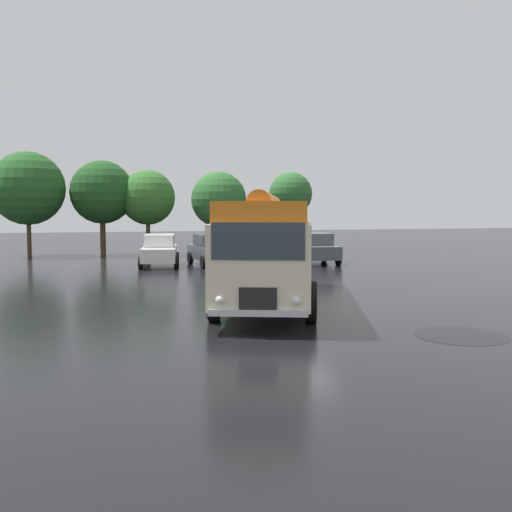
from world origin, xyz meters
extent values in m
plane|color=black|center=(0.00, 0.00, 0.00)|extent=(120.00, 120.00, 0.00)
cube|color=beige|center=(-0.72, 0.53, 1.60)|extent=(5.54, 10.28, 2.10)
cube|color=orange|center=(-0.72, 0.53, 2.93)|extent=(5.29, 10.02, 0.56)
cylinder|color=orange|center=(-0.72, 0.53, 3.19)|extent=(3.58, 9.20, 0.60)
cube|color=#2D3842|center=(0.58, 0.41, 2.17)|extent=(2.57, 7.60, 0.84)
cube|color=#2D3842|center=(-1.82, 1.21, 2.17)|extent=(2.57, 7.60, 0.84)
cube|color=orange|center=(0.55, 0.32, 1.63)|extent=(2.63, 7.79, 0.12)
cube|color=orange|center=(-1.85, 1.12, 1.63)|extent=(2.63, 7.79, 0.12)
cube|color=#2D3842|center=(-2.30, -4.23, 2.27)|extent=(2.10, 0.73, 0.88)
cube|color=black|center=(-2.31, -4.23, 0.90)|extent=(0.87, 0.34, 0.56)
cube|color=silver|center=(-2.31, -4.25, 0.57)|extent=(2.28, 0.85, 0.16)
sphere|color=white|center=(-1.46, -4.53, 0.87)|extent=(0.22, 0.22, 0.22)
sphere|color=white|center=(-3.16, -3.96, 0.87)|extent=(0.22, 0.22, 0.22)
cylinder|color=black|center=(-0.46, -2.82, 0.55)|extent=(0.61, 1.13, 1.10)
cylinder|color=orange|center=(-0.46, -2.82, 0.55)|extent=(0.43, 0.47, 0.39)
cylinder|color=black|center=(-2.93, -2.00, 0.55)|extent=(0.61, 1.13, 1.10)
cylinder|color=orange|center=(-2.93, -2.00, 0.55)|extent=(0.43, 0.47, 0.39)
cylinder|color=black|center=(1.44, 2.87, 0.55)|extent=(0.61, 1.13, 1.10)
cylinder|color=orange|center=(1.44, 2.87, 0.55)|extent=(0.43, 0.47, 0.39)
cylinder|color=black|center=(-1.03, 3.69, 0.55)|extent=(0.61, 1.13, 1.10)
cylinder|color=orange|center=(-1.03, 3.69, 0.55)|extent=(0.43, 0.47, 0.39)
cube|color=silver|center=(-2.90, 13.57, 0.67)|extent=(2.28, 4.40, 0.70)
cube|color=silver|center=(-2.87, 13.71, 1.34)|extent=(1.79, 2.38, 0.64)
cube|color=#2D3842|center=(-2.12, 13.61, 1.34)|extent=(0.30, 1.92, 0.50)
cube|color=#2D3842|center=(-3.62, 13.82, 1.34)|extent=(0.30, 1.92, 0.50)
cylinder|color=black|center=(-2.21, 12.15, 0.32)|extent=(0.29, 0.66, 0.64)
cylinder|color=black|center=(-3.95, 12.40, 0.32)|extent=(0.29, 0.66, 0.64)
cylinder|color=black|center=(-1.84, 14.73, 0.32)|extent=(0.29, 0.66, 0.64)
cylinder|color=black|center=(-3.58, 14.98, 0.32)|extent=(0.29, 0.66, 0.64)
cube|color=#4C5156|center=(-0.13, 13.34, 0.67)|extent=(2.14, 4.36, 0.70)
cube|color=#4C5156|center=(-0.15, 13.49, 1.34)|extent=(1.72, 2.33, 0.64)
cube|color=#2D3842|center=(0.61, 13.57, 1.34)|extent=(0.23, 1.92, 0.50)
cube|color=#2D3842|center=(-0.90, 13.41, 1.34)|extent=(0.23, 1.92, 0.50)
cylinder|color=black|center=(0.88, 12.14, 0.32)|extent=(0.27, 0.66, 0.64)
cylinder|color=black|center=(-0.87, 11.96, 0.32)|extent=(0.27, 0.66, 0.64)
cylinder|color=black|center=(0.61, 14.73, 0.32)|extent=(0.27, 0.66, 0.64)
cylinder|color=black|center=(-1.14, 14.54, 0.32)|extent=(0.27, 0.66, 0.64)
cube|color=#4C5156|center=(2.67, 13.15, 0.67)|extent=(2.29, 4.40, 0.70)
cube|color=#4C5156|center=(2.65, 13.30, 1.34)|extent=(1.79, 2.38, 0.64)
cube|color=#2D3842|center=(3.40, 13.41, 1.34)|extent=(0.30, 1.92, 0.50)
cube|color=#2D3842|center=(1.90, 13.19, 1.34)|extent=(0.30, 1.92, 0.50)
cylinder|color=black|center=(3.73, 11.99, 0.32)|extent=(0.29, 0.66, 0.64)
cylinder|color=black|center=(1.99, 11.74, 0.32)|extent=(0.29, 0.66, 0.64)
cylinder|color=black|center=(3.36, 14.57, 0.32)|extent=(0.29, 0.66, 0.64)
cylinder|color=black|center=(1.62, 14.31, 0.32)|extent=(0.29, 0.66, 0.64)
cube|color=#4C5156|center=(5.59, 13.17, 0.67)|extent=(2.02, 4.32, 0.70)
cube|color=#4C5156|center=(5.60, 13.32, 1.34)|extent=(1.66, 2.29, 0.64)
cube|color=#2D3842|center=(6.35, 13.26, 1.34)|extent=(0.17, 1.93, 0.50)
cube|color=#2D3842|center=(4.84, 13.37, 1.34)|extent=(0.17, 1.93, 0.50)
cylinder|color=black|center=(6.36, 11.80, 0.32)|extent=(0.25, 0.65, 0.64)
cylinder|color=black|center=(4.61, 11.94, 0.32)|extent=(0.25, 0.65, 0.64)
cylinder|color=black|center=(6.57, 14.40, 0.32)|extent=(0.25, 0.65, 0.64)
cylinder|color=black|center=(4.81, 14.53, 0.32)|extent=(0.25, 0.65, 0.64)
cylinder|color=#4C3823|center=(-10.16, 21.96, 1.27)|extent=(0.27, 0.27, 2.55)
sphere|color=#235623|center=(-10.16, 21.96, 4.26)|extent=(4.56, 4.56, 4.56)
sphere|color=#235623|center=(-10.32, 21.99, 4.65)|extent=(3.26, 3.26, 3.26)
cylinder|color=#4C3823|center=(-5.69, 21.96, 1.26)|extent=(0.35, 0.35, 2.53)
sphere|color=#1E4C1E|center=(-5.69, 21.96, 4.04)|extent=(4.04, 4.04, 4.04)
sphere|color=#1E4C1E|center=(-5.62, 21.63, 4.40)|extent=(2.85, 2.85, 2.85)
cylinder|color=#4C3823|center=(-2.84, 21.59, 1.19)|extent=(0.27, 0.27, 2.39)
sphere|color=#336B28|center=(-2.84, 21.59, 3.72)|extent=(3.54, 3.54, 3.54)
sphere|color=#336B28|center=(-2.76, 21.40, 3.59)|extent=(2.53, 2.53, 2.53)
cylinder|color=#4C3823|center=(1.68, 20.87, 1.12)|extent=(0.35, 0.35, 2.24)
sphere|color=#2D662D|center=(1.68, 20.87, 3.60)|extent=(3.61, 3.61, 3.61)
sphere|color=#2D662D|center=(1.17, 21.05, 3.40)|extent=(2.35, 2.35, 2.35)
cylinder|color=#4C3823|center=(6.52, 20.55, 1.45)|extent=(0.40, 0.40, 2.90)
sphere|color=#2D662D|center=(6.52, 20.55, 3.99)|extent=(2.89, 2.89, 2.89)
sphere|color=#2D662D|center=(6.76, 20.89, 3.92)|extent=(2.30, 2.30, 2.30)
cylinder|color=black|center=(2.43, -5.33, 0.00)|extent=(2.21, 2.21, 0.01)
camera|label=1|loc=(-5.88, -17.73, 3.05)|focal=42.00mm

